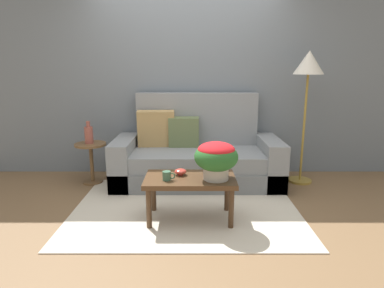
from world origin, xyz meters
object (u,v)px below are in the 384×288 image
at_px(floor_lamp, 307,72).
at_px(table_vase, 88,134).
at_px(couch, 195,157).
at_px(coffee_mug, 166,176).
at_px(side_table, 90,156).
at_px(coffee_table, 189,183).
at_px(potted_plant, 216,157).
at_px(snack_bowl, 180,172).

relative_size(floor_lamp, table_vase, 5.90).
bearing_deg(couch, coffee_mug, -103.13).
relative_size(side_table, floor_lamp, 0.32).
relative_size(coffee_table, coffee_mug, 7.20).
height_order(side_table, coffee_mug, side_table).
xyz_separation_m(potted_plant, table_vase, (-1.53, 1.11, -0.01)).
distance_m(couch, side_table, 1.34).
bearing_deg(table_vase, coffee_mug, -46.98).
bearing_deg(potted_plant, floor_lamp, 43.95).
height_order(coffee_table, snack_bowl, snack_bowl).
relative_size(floor_lamp, snack_bowl, 14.10).
bearing_deg(snack_bowl, floor_lamp, 34.01).
bearing_deg(couch, side_table, -177.46).
xyz_separation_m(side_table, coffee_mug, (1.06, -1.14, 0.12)).
distance_m(potted_plant, table_vase, 1.89).
distance_m(coffee_table, snack_bowl, 0.15).
distance_m(couch, potted_plant, 1.23).
bearing_deg(side_table, snack_bowl, -40.10).
bearing_deg(side_table, potted_plant, -36.21).
bearing_deg(couch, table_vase, -177.56).
xyz_separation_m(couch, floor_lamp, (1.37, -0.02, 1.08)).
bearing_deg(coffee_table, table_vase, 140.50).
relative_size(coffee_table, potted_plant, 2.12).
xyz_separation_m(couch, side_table, (-1.34, -0.06, 0.03)).
relative_size(coffee_mug, table_vase, 0.43).
bearing_deg(coffee_table, coffee_mug, -157.64).
height_order(couch, snack_bowl, couch).
bearing_deg(couch, snack_bowl, -98.72).
xyz_separation_m(side_table, snack_bowl, (1.18, -0.99, 0.11)).
bearing_deg(snack_bowl, coffee_mug, -128.15).
distance_m(coffee_table, coffee_mug, 0.25).
bearing_deg(snack_bowl, potted_plant, -19.24).
xyz_separation_m(coffee_table, floor_lamp, (1.43, 1.10, 1.03)).
xyz_separation_m(potted_plant, coffee_mug, (-0.46, -0.03, -0.17)).
xyz_separation_m(floor_lamp, coffee_mug, (-1.65, -1.18, -0.93)).
bearing_deg(side_table, floor_lamp, 0.86).
relative_size(side_table, snack_bowl, 4.46).
bearing_deg(side_table, coffee_table, -39.69).
relative_size(potted_plant, snack_bowl, 3.46).
bearing_deg(floor_lamp, couch, 179.21).
bearing_deg(coffee_table, couch, 86.57).
xyz_separation_m(side_table, table_vase, (-0.01, 0.00, 0.28)).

